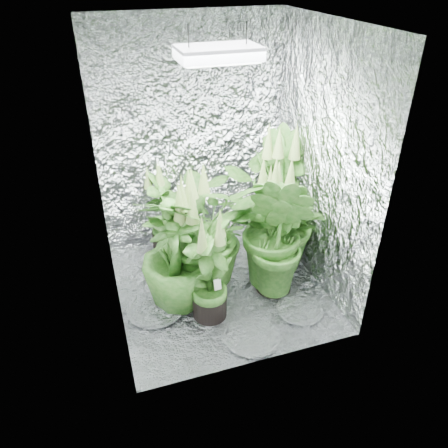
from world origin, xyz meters
TOP-DOWN VIEW (x-y plane):
  - ground at (0.00, 0.00)m, footprint 1.60×1.60m
  - walls at (0.00, 0.00)m, footprint 1.62×1.62m
  - ceiling at (0.00, 0.00)m, footprint 1.60×1.60m
  - grow_lamp at (0.00, 0.00)m, footprint 0.50×0.30m
  - plant_a at (-0.09, 0.12)m, footprint 0.90×0.90m
  - plant_b at (-0.30, 0.64)m, footprint 0.56×0.56m
  - plant_c at (0.63, 0.37)m, footprint 0.63×0.63m
  - plant_d at (-0.36, -0.07)m, footprint 0.72×0.72m
  - plant_e at (0.52, 0.09)m, footprint 0.99×0.99m
  - plant_f at (-0.16, -0.27)m, footprint 0.59×0.59m
  - plant_g at (0.42, -0.13)m, footprint 0.76×0.76m
  - circulation_fan at (0.60, 0.39)m, footprint 0.20×0.30m
  - plant_label at (-0.11, -0.30)m, footprint 0.06×0.03m

SIDE VIEW (x-z plane):
  - ground at x=0.00m, z-range 0.00..0.00m
  - circulation_fan at x=0.60m, z-range -0.03..0.34m
  - plant_label at x=-0.11m, z-range 0.26..0.34m
  - plant_b at x=-0.30m, z-range -0.04..0.82m
  - plant_f at x=-0.16m, z-range -0.04..0.88m
  - plant_d at x=-0.36m, z-range -0.05..0.99m
  - plant_e at x=0.52m, z-range -0.02..0.97m
  - plant_a at x=-0.09m, z-range -0.03..1.04m
  - plant_g at x=0.42m, z-range -0.04..1.09m
  - plant_c at x=0.63m, z-range -0.05..1.16m
  - walls at x=0.00m, z-range 0.00..2.00m
  - grow_lamp at x=0.00m, z-range 1.72..1.94m
  - ceiling at x=0.00m, z-range 2.00..2.00m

